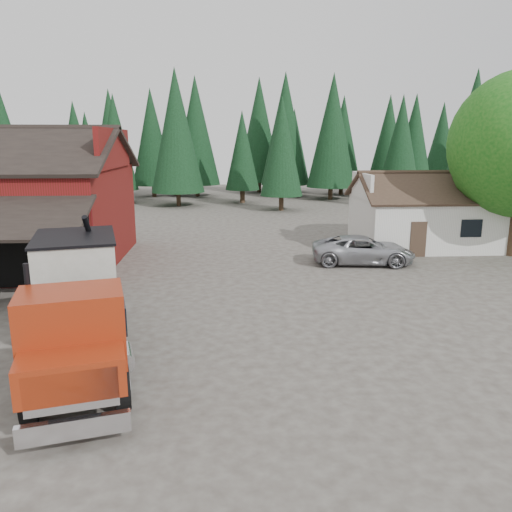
{
  "coord_description": "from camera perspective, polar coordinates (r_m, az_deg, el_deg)",
  "views": [
    {
      "loc": [
        0.78,
        -16.79,
        6.31
      ],
      "look_at": [
        1.97,
        2.88,
        1.8
      ],
      "focal_mm": 35.0,
      "sensor_mm": 36.0,
      "label": 1
    }
  ],
  "objects": [
    {
      "name": "near_pine_d",
      "position": [
        51.03,
        -9.1,
        13.95
      ],
      "size": [
        5.28,
        5.28,
        13.4
      ],
      "color": "#382619",
      "rests_on": "ground"
    },
    {
      "name": "silver_car",
      "position": [
        26.98,
        12.14,
        0.69
      ],
      "size": [
        5.6,
        3.1,
        1.48
      ],
      "primitive_type": "imported",
      "rotation": [
        0.0,
        0.0,
        1.45
      ],
      "color": "#A8A9AF",
      "rests_on": "ground"
    },
    {
      "name": "ground",
      "position": [
        17.96,
        -5.78,
        -7.75
      ],
      "size": [
        120.0,
        120.0,
        0.0
      ],
      "primitive_type": "plane",
      "color": "#423B34",
      "rests_on": "ground"
    },
    {
      "name": "conifer_backdrop",
      "position": [
        59.14,
        -4.22,
        6.73
      ],
      "size": [
        76.0,
        16.0,
        16.0
      ],
      "primitive_type": null,
      "color": "black",
      "rests_on": "ground"
    },
    {
      "name": "equip_box",
      "position": [
        16.62,
        -23.01,
        -9.39
      ],
      "size": [
        0.9,
        1.22,
        0.6
      ],
      "primitive_type": "cube",
      "rotation": [
        0.0,
        0.0,
        0.2
      ],
      "color": "maroon",
      "rests_on": "ground"
    },
    {
      "name": "feed_truck",
      "position": [
        15.13,
        -19.81,
        -4.83
      ],
      "size": [
        4.52,
        9.34,
        4.07
      ],
      "rotation": [
        0.0,
        0.0,
        0.25
      ],
      "color": "black",
      "rests_on": "ground"
    },
    {
      "name": "farmhouse",
      "position": [
        32.53,
        18.69,
        4.0
      ],
      "size": [
        8.6,
        6.42,
        4.65
      ],
      "color": "silver",
      "rests_on": "ground"
    },
    {
      "name": "near_pine_c",
      "position": [
        47.77,
        23.51,
        12.55
      ],
      "size": [
        4.84,
        4.84,
        12.4
      ],
      "color": "#382619",
      "rests_on": "ground"
    },
    {
      "name": "near_pine_b",
      "position": [
        47.09,
        2.98,
        12.36
      ],
      "size": [
        3.96,
        3.96,
        10.4
      ],
      "color": "#382619",
      "rests_on": "ground"
    },
    {
      "name": "red_barn",
      "position": [
        29.41,
        -27.13,
        4.41
      ],
      "size": [
        12.8,
        13.63,
        7.18
      ],
      "color": "maroon",
      "rests_on": "ground"
    }
  ]
}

